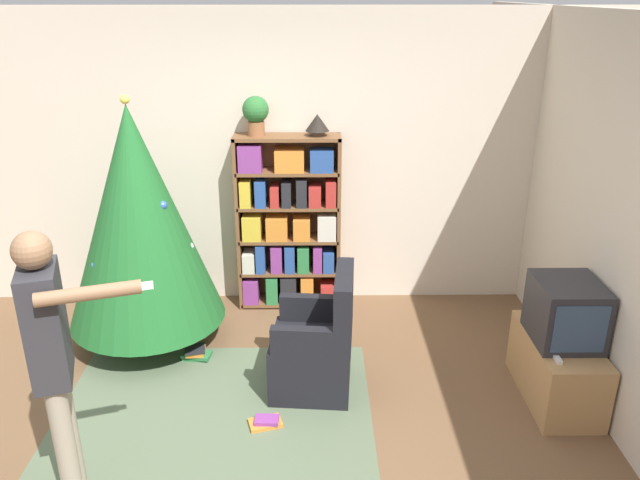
{
  "coord_description": "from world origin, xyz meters",
  "views": [
    {
      "loc": [
        0.45,
        -3.15,
        2.7
      ],
      "look_at": [
        0.49,
        0.98,
        1.05
      ],
      "focal_mm": 35.0,
      "sensor_mm": 36.0,
      "label": 1
    }
  ],
  "objects_px": {
    "television": "(566,312)",
    "potted_plant": "(256,113)",
    "standing_person": "(53,353)",
    "armchair": "(317,348)",
    "christmas_tree": "(138,218)",
    "bookshelf": "(288,226)",
    "table_lamp": "(317,123)"
  },
  "relations": [
    {
      "from": "television",
      "to": "bookshelf",
      "type": "bearing_deg",
      "value": 142.95
    },
    {
      "from": "bookshelf",
      "to": "potted_plant",
      "type": "bearing_deg",
      "value": 178.45
    },
    {
      "from": "christmas_tree",
      "to": "standing_person",
      "type": "height_order",
      "value": "christmas_tree"
    },
    {
      "from": "bookshelf",
      "to": "potted_plant",
      "type": "relative_size",
      "value": 4.79
    },
    {
      "from": "standing_person",
      "to": "potted_plant",
      "type": "height_order",
      "value": "potted_plant"
    },
    {
      "from": "table_lamp",
      "to": "armchair",
      "type": "bearing_deg",
      "value": -90.6
    },
    {
      "from": "bookshelf",
      "to": "table_lamp",
      "type": "relative_size",
      "value": 7.88
    },
    {
      "from": "television",
      "to": "potted_plant",
      "type": "xyz_separation_m",
      "value": [
        -2.18,
        1.47,
        1.08
      ]
    },
    {
      "from": "bookshelf",
      "to": "standing_person",
      "type": "relative_size",
      "value": 0.96
    },
    {
      "from": "table_lamp",
      "to": "standing_person",
      "type": "bearing_deg",
      "value": -119.61
    },
    {
      "from": "christmas_tree",
      "to": "table_lamp",
      "type": "relative_size",
      "value": 10.09
    },
    {
      "from": "television",
      "to": "standing_person",
      "type": "distance_m",
      "value": 3.2
    },
    {
      "from": "christmas_tree",
      "to": "armchair",
      "type": "xyz_separation_m",
      "value": [
        1.37,
        -0.67,
        -0.76
      ]
    },
    {
      "from": "standing_person",
      "to": "armchair",
      "type": "bearing_deg",
      "value": 111.44
    },
    {
      "from": "armchair",
      "to": "potted_plant",
      "type": "relative_size",
      "value": 2.8
    },
    {
      "from": "potted_plant",
      "to": "table_lamp",
      "type": "xyz_separation_m",
      "value": [
        0.51,
        -0.0,
        -0.09
      ]
    },
    {
      "from": "television",
      "to": "armchair",
      "type": "relative_size",
      "value": 0.53
    },
    {
      "from": "standing_person",
      "to": "potted_plant",
      "type": "relative_size",
      "value": 5.0
    },
    {
      "from": "bookshelf",
      "to": "television",
      "type": "bearing_deg",
      "value": -37.05
    },
    {
      "from": "christmas_tree",
      "to": "potted_plant",
      "type": "height_order",
      "value": "christmas_tree"
    },
    {
      "from": "christmas_tree",
      "to": "table_lamp",
      "type": "xyz_separation_m",
      "value": [
        1.38,
        0.65,
        0.6
      ]
    },
    {
      "from": "armchair",
      "to": "potted_plant",
      "type": "distance_m",
      "value": 2.02
    },
    {
      "from": "christmas_tree",
      "to": "potted_plant",
      "type": "bearing_deg",
      "value": 36.63
    },
    {
      "from": "potted_plant",
      "to": "standing_person",
      "type": "bearing_deg",
      "value": -109.67
    },
    {
      "from": "television",
      "to": "standing_person",
      "type": "relative_size",
      "value": 0.3
    },
    {
      "from": "standing_person",
      "to": "table_lamp",
      "type": "distance_m",
      "value": 2.87
    },
    {
      "from": "television",
      "to": "potted_plant",
      "type": "bearing_deg",
      "value": 146.06
    },
    {
      "from": "television",
      "to": "christmas_tree",
      "type": "xyz_separation_m",
      "value": [
        -3.06,
        0.82,
        0.39
      ]
    },
    {
      "from": "potted_plant",
      "to": "table_lamp",
      "type": "bearing_deg",
      "value": -0.0
    },
    {
      "from": "standing_person",
      "to": "table_lamp",
      "type": "xyz_separation_m",
      "value": [
        1.37,
        2.42,
        0.7
      ]
    },
    {
      "from": "television",
      "to": "armchair",
      "type": "xyz_separation_m",
      "value": [
        -1.69,
        0.14,
        -0.37
      ]
    },
    {
      "from": "bookshelf",
      "to": "armchair",
      "type": "height_order",
      "value": "bookshelf"
    }
  ]
}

